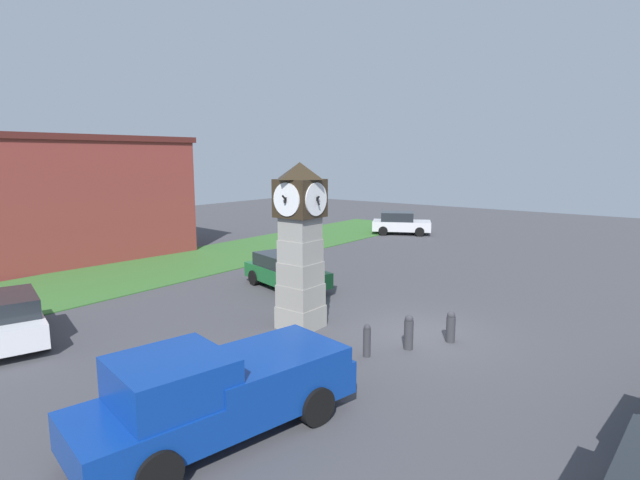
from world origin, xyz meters
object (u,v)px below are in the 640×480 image
at_px(clock_tower, 300,243).
at_px(car_end_of_row, 400,223).
at_px(car_silver_hatch, 2,319).
at_px(bollard_mid_row, 409,332).
at_px(bollard_far_row, 367,340).
at_px(pickup_truck, 218,391).
at_px(car_far_lot, 285,271).
at_px(bollard_near_tower, 451,326).

bearing_deg(clock_tower, car_end_of_row, 19.67).
bearing_deg(car_silver_hatch, clock_tower, -42.86).
distance_m(bollard_mid_row, car_end_of_row, 21.67).
distance_m(clock_tower, car_end_of_row, 20.68).
relative_size(bollard_far_row, car_silver_hatch, 0.20).
bearing_deg(car_silver_hatch, car_end_of_row, 2.25).
xyz_separation_m(bollard_far_row, pickup_truck, (-5.08, 0.19, 0.47)).
relative_size(bollard_mid_row, car_silver_hatch, 0.22).
bearing_deg(bollard_far_row, car_end_of_row, 26.13).
height_order(bollard_far_row, pickup_truck, pickup_truck).
bearing_deg(car_end_of_row, bollard_mid_row, -150.96).
bearing_deg(car_far_lot, bollard_mid_row, -112.25).
xyz_separation_m(clock_tower, pickup_truck, (-5.81, -2.75, -1.79)).
height_order(bollard_near_tower, car_far_lot, car_far_lot).
bearing_deg(car_silver_hatch, bollard_mid_row, -54.35).
xyz_separation_m(bollard_near_tower, car_silver_hatch, (-8.06, 10.23, 0.30)).
relative_size(bollard_mid_row, pickup_truck, 0.17).
bearing_deg(bollard_near_tower, bollard_mid_row, 149.84).
distance_m(bollard_near_tower, bollard_far_row, 2.78).
relative_size(clock_tower, bollard_near_tower, 5.60).
bearing_deg(bollard_mid_row, pickup_truck, 172.31).
bearing_deg(pickup_truck, bollard_mid_row, -7.69).
xyz_separation_m(bollard_near_tower, bollard_far_row, (-2.41, 1.38, -0.01)).
distance_m(bollard_near_tower, car_far_lot, 8.13).
height_order(bollard_mid_row, car_silver_hatch, car_silver_hatch).
bearing_deg(car_far_lot, clock_tower, -133.07).
bearing_deg(car_far_lot, car_silver_hatch, 166.85).
distance_m(bollard_mid_row, car_far_lot, 7.81).
bearing_deg(car_end_of_row, bollard_far_row, -153.87).
xyz_separation_m(clock_tower, car_end_of_row, (19.38, 6.93, -1.94)).
bearing_deg(car_far_lot, car_end_of_row, 11.65).
height_order(bollard_near_tower, car_end_of_row, car_end_of_row).
height_order(bollard_far_row, car_end_of_row, car_end_of_row).
xyz_separation_m(bollard_far_row, car_far_lot, (4.12, 6.57, 0.26)).
height_order(bollard_mid_row, bollard_far_row, bollard_mid_row).
xyz_separation_m(bollard_near_tower, car_end_of_row, (17.70, 11.24, 0.32)).
distance_m(bollard_far_row, car_silver_hatch, 10.51).
relative_size(bollard_far_row, car_end_of_row, 0.21).
relative_size(bollard_near_tower, car_end_of_row, 0.21).
bearing_deg(bollard_far_row, car_silver_hatch, 122.55).
relative_size(bollard_far_row, pickup_truck, 0.16).
height_order(bollard_mid_row, car_far_lot, car_far_lot).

